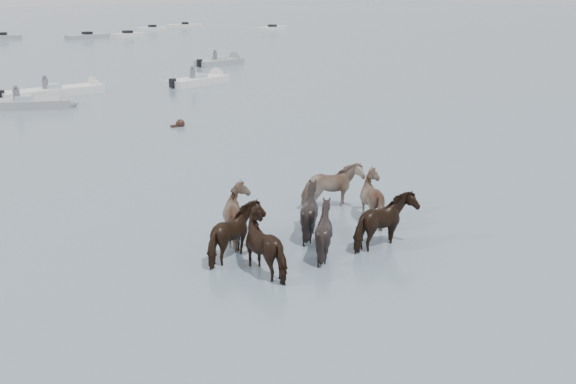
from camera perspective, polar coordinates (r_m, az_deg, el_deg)
ground at (r=17.43m, az=1.08°, el=-4.07°), size 400.00×400.00×0.00m
pony_herd at (r=17.07m, az=2.02°, el=-2.34°), size 6.50×4.29×1.59m
swimming_pony at (r=31.58m, az=-9.63°, el=5.97°), size 0.72×0.44×0.44m
motorboat_b at (r=38.55m, az=-21.24°, el=7.35°), size 5.43×3.91×1.92m
motorboat_c at (r=42.75m, az=-19.16°, el=8.51°), size 6.74×1.73×1.92m
motorboat_d at (r=45.47m, az=-7.32°, el=9.87°), size 5.25×2.60×1.92m
motorboat_e at (r=56.41m, az=-5.56°, el=11.48°), size 5.05×2.25×1.92m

